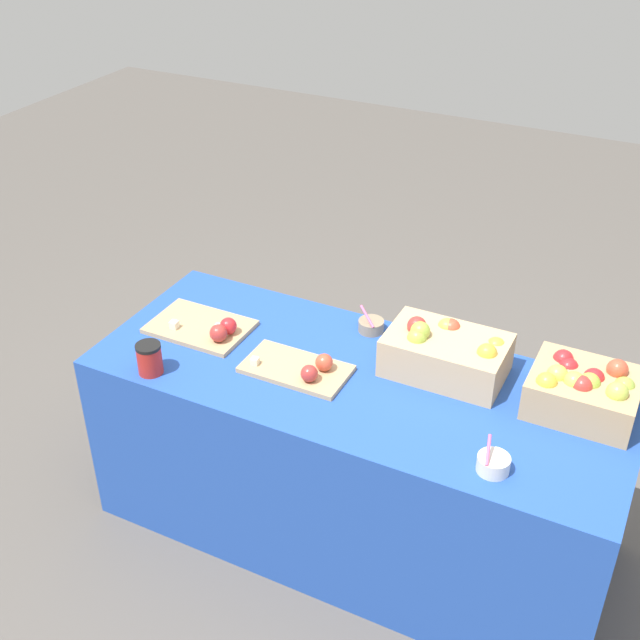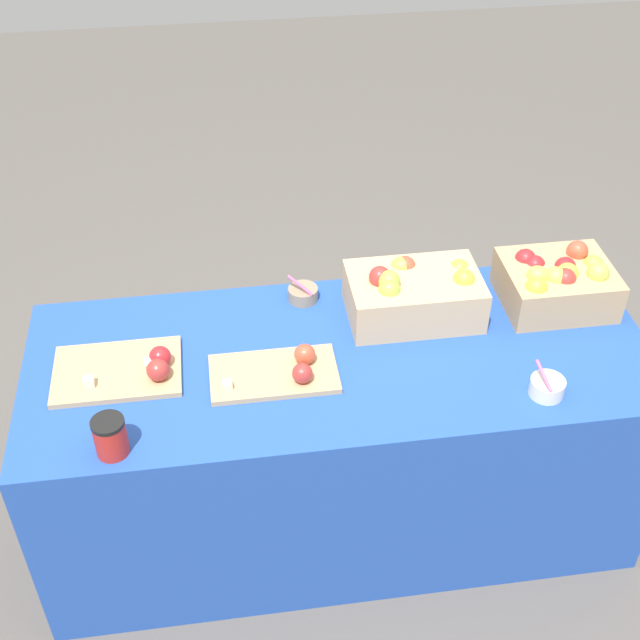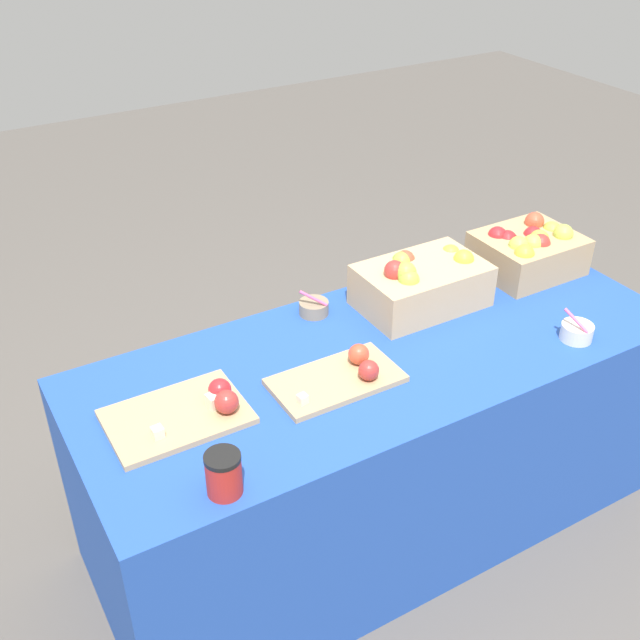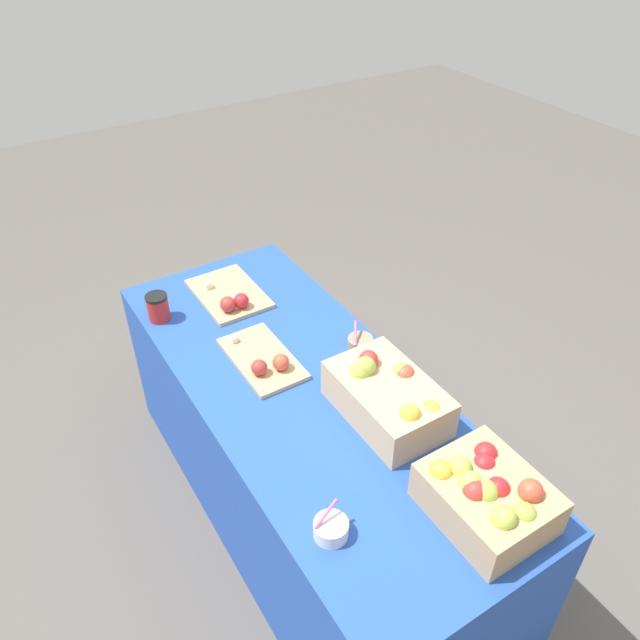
% 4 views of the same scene
% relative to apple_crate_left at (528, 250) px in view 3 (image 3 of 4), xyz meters
% --- Properties ---
extents(ground_plane, '(10.00, 10.00, 0.00)m').
position_rel_apple_crate_left_xyz_m(ground_plane, '(-0.73, -0.16, -0.82)').
color(ground_plane, '#56514C').
extents(table, '(1.90, 0.76, 0.74)m').
position_rel_apple_crate_left_xyz_m(table, '(-0.73, -0.16, -0.45)').
color(table, '#234CAD').
rests_on(table, ground_plane).
extents(apple_crate_left, '(0.34, 0.29, 0.18)m').
position_rel_apple_crate_left_xyz_m(apple_crate_left, '(0.00, 0.00, 0.00)').
color(apple_crate_left, tan).
rests_on(apple_crate_left, table).
extents(apple_crate_middle, '(0.41, 0.26, 0.20)m').
position_rel_apple_crate_left_xyz_m(apple_crate_middle, '(-0.47, 0.00, -0.00)').
color(apple_crate_middle, tan).
rests_on(apple_crate_middle, table).
extents(cutting_board_front, '(0.37, 0.20, 0.08)m').
position_rel_apple_crate_left_xyz_m(cutting_board_front, '(-0.92, -0.23, -0.06)').
color(cutting_board_front, tan).
rests_on(cutting_board_front, table).
extents(cutting_board_back, '(0.37, 0.26, 0.08)m').
position_rel_apple_crate_left_xyz_m(cutting_board_back, '(-1.36, -0.16, -0.06)').
color(cutting_board_back, tan).
rests_on(cutting_board_back, table).
extents(sample_bowl_near, '(0.10, 0.10, 0.10)m').
position_rel_apple_crate_left_xyz_m(sample_bowl_near, '(-0.81, 0.13, -0.06)').
color(sample_bowl_near, gray).
rests_on(sample_bowl_near, table).
extents(sample_bowl_mid, '(0.10, 0.10, 0.10)m').
position_rel_apple_crate_left_xyz_m(sample_bowl_mid, '(-0.17, -0.41, -0.05)').
color(sample_bowl_mid, silver).
rests_on(sample_bowl_mid, table).
extents(coffee_cup, '(0.09, 0.09, 0.12)m').
position_rel_apple_crate_left_xyz_m(coffee_cup, '(-1.39, -0.46, -0.02)').
color(coffee_cup, red).
rests_on(coffee_cup, table).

